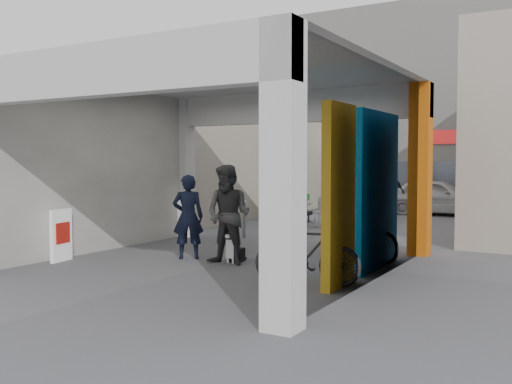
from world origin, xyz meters
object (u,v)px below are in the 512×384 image
Objects in this scene: produce_stand at (289,211)px; man_with_dog at (188,217)px; man_crates at (390,192)px; bicycle_front at (361,235)px; man_back_turned at (228,215)px; man_elderly at (341,207)px; cafe_set at (300,216)px; white_van at (437,197)px; border_collie at (234,248)px; bicycle_rear at (307,254)px.

produce_stand is 0.80× the size of man_with_dog.
bicycle_front is at bearing 113.72° from man_crates.
man_back_turned reaches higher than man_elderly.
bicycle_front reaches higher than cafe_set.
produce_stand is 7.05m from bicycle_front.
produce_stand is at bearing 130.21° from cafe_set.
white_van is at bearing -109.29° from man_crates.
man_elderly reaches higher than cafe_set.
man_with_dog is (-0.98, -0.14, 0.56)m from border_collie.
produce_stand is 0.35× the size of white_van.
man_crates is 0.46× the size of white_van.
bicycle_front is at bearing 25.07° from border_collie.
cafe_set is 1.41m from produce_stand.
produce_stand is at bearing 105.13° from man_back_turned.
produce_stand is at bearing 60.19° from bicycle_front.
man_elderly is at bearing 0.85° from bicycle_rear.
bicycle_rear reaches higher than cafe_set.
bicycle_front is 10.20m from white_van.
bicycle_front is at bearing -80.94° from man_elderly.
cafe_set is 0.77× the size of man_back_turned.
man_elderly reaches higher than man_crates.
man_elderly is at bearing 60.77° from border_collie.
border_collie is 0.18× the size of white_van.
border_collie is 2.48m from bicycle_front.
white_van is at bearing 26.51° from bicycle_front.
bicycle_rear is (3.06, -1.02, -0.33)m from man_with_dog.
white_van is at bearing -9.89° from bicycle_rear.
man_elderly reaches higher than bicycle_front.
man_crates is (1.02, 9.81, 0.04)m from man_with_dog.
man_elderly is at bearing 108.31° from man_crates.
produce_stand is at bearing 14.71° from bicycle_rear.
man_back_turned is at bearing -90.16° from border_collie.
man_with_dog is 0.95× the size of man_crates.
man_back_turned is at bearing -49.06° from produce_stand.
man_back_turned reaches higher than bicycle_rear.
bicycle_front is (1.02, -1.52, -0.39)m from man_elderly.
man_with_dog is (0.50, -6.05, 0.52)m from cafe_set.
man_crates reaches higher than man_with_dog.
man_elderly is 1.05× the size of bicycle_rear.
bicycle_front is at bearing 38.14° from man_back_turned.
bicycle_front is at bearing -52.03° from cafe_set.
produce_stand is 7.27m from man_with_dog.
man_elderly is 4.29m from bicycle_rear.
man_back_turned is (0.05, -0.27, 0.66)m from border_collie.
man_elderly reaches higher than white_van.
man_back_turned is 3.37m from man_elderly.
bicycle_front is (1.99, 1.45, 0.22)m from border_collie.
produce_stand is 0.76× the size of man_elderly.
border_collie is at bearing 46.77° from bicycle_rear.
bicycle_rear is (3.56, -7.07, 0.19)m from cafe_set.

